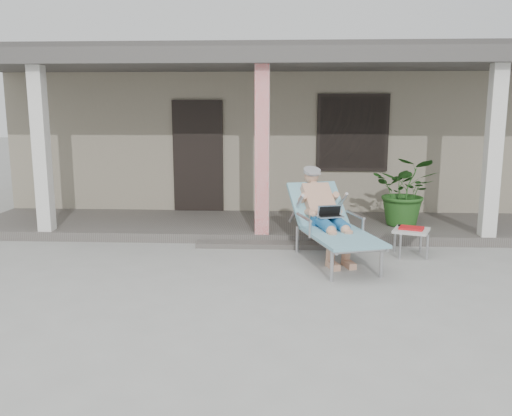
{
  "coord_description": "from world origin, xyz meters",
  "views": [
    {
      "loc": [
        0.37,
        -6.24,
        2.15
      ],
      "look_at": [
        -0.01,
        0.6,
        0.85
      ],
      "focal_mm": 38.0,
      "sensor_mm": 36.0,
      "label": 1
    }
  ],
  "objects": [
    {
      "name": "lounger",
      "position": [
        0.98,
        1.3,
        0.82
      ],
      "size": [
        1.31,
        2.12,
        1.33
      ],
      "rotation": [
        0.0,
        0.0,
        0.29
      ],
      "color": "#B7B7BC",
      "rests_on": "ground"
    },
    {
      "name": "side_table",
      "position": [
        2.18,
        1.48,
        0.36
      ],
      "size": [
        0.61,
        0.61,
        0.43
      ],
      "rotation": [
        0.0,
        0.0,
        -0.37
      ],
      "color": "beige",
      "rests_on": "ground"
    },
    {
      "name": "porch_step",
      "position": [
        0.0,
        1.85,
        0.04
      ],
      "size": [
        2.0,
        0.3,
        0.07
      ],
      "primitive_type": "cube",
      "color": "#605B56",
      "rests_on": "ground"
    },
    {
      "name": "porch_overhang",
      "position": [
        0.0,
        2.95,
        2.79
      ],
      "size": [
        10.0,
        2.3,
        2.85
      ],
      "color": "silver",
      "rests_on": "porch_deck"
    },
    {
      "name": "ground",
      "position": [
        0.0,
        0.0,
        0.0
      ],
      "size": [
        60.0,
        60.0,
        0.0
      ],
      "primitive_type": "plane",
      "color": "#9E9E99",
      "rests_on": "ground"
    },
    {
      "name": "house",
      "position": [
        0.0,
        6.5,
        1.67
      ],
      "size": [
        10.4,
        5.4,
        3.3
      ],
      "color": "gray",
      "rests_on": "ground"
    },
    {
      "name": "potted_palm",
      "position": [
        2.39,
        2.87,
        0.73
      ],
      "size": [
        1.28,
        1.2,
        1.17
      ],
      "primitive_type": "imported",
      "rotation": [
        0.0,
        0.0,
        -0.32
      ],
      "color": "#26591E",
      "rests_on": "porch_deck"
    },
    {
      "name": "porch_deck",
      "position": [
        0.0,
        3.0,
        0.07
      ],
      "size": [
        10.0,
        2.0,
        0.15
      ],
      "primitive_type": "cube",
      "color": "#605B56",
      "rests_on": "ground"
    }
  ]
}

